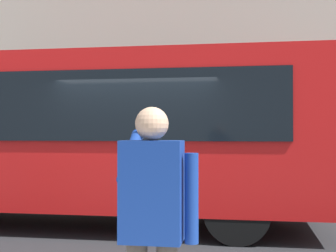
{
  "coord_description": "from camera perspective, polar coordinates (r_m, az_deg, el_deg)",
  "views": [
    {
      "loc": [
        -1.68,
        7.67,
        1.68
      ],
      "look_at": [
        -0.3,
        -0.64,
        1.8
      ],
      "focal_mm": 50.43,
      "sensor_mm": 36.0,
      "label": 1
    }
  ],
  "objects": [
    {
      "name": "pedestrian_photographer",
      "position": [
        3.13,
        -1.87,
        -10.75
      ],
      "size": [
        0.53,
        0.52,
        1.7
      ],
      "color": "#4C4238",
      "rests_on": "sidewalk_curb"
    },
    {
      "name": "red_bus",
      "position": [
        8.81,
        -11.56,
        -0.75
      ],
      "size": [
        9.05,
        2.54,
        3.08
      ],
      "color": "red",
      "rests_on": "ground_plane"
    },
    {
      "name": "ground_plane",
      "position": [
        8.03,
        -2.92,
        -12.87
      ],
      "size": [
        60.0,
        60.0,
        0.0
      ],
      "primitive_type": "plane",
      "color": "#232326"
    }
  ]
}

